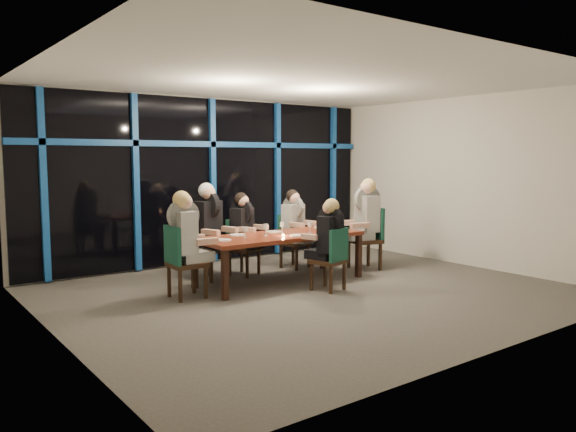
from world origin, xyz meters
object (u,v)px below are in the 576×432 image
at_px(chair_far_mid, 240,244).
at_px(chair_far_right, 291,238).
at_px(dining_table, 280,239).
at_px(water_pitcher, 334,226).
at_px(chair_far_left, 206,243).
at_px(diner_far_left, 209,217).
at_px(wine_bottle, 335,222).
at_px(diner_near_mid, 328,231).
at_px(chair_end_left, 181,258).
at_px(chair_near_mid, 333,256).
at_px(diner_end_right, 365,211).
at_px(diner_far_right, 295,217).
at_px(diner_end_left, 186,229).
at_px(chair_end_right, 369,235).
at_px(diner_far_mid, 244,222).

distance_m(chair_far_mid, chair_far_right, 1.05).
relative_size(dining_table, water_pitcher, 13.58).
height_order(chair_far_left, diner_far_left, diner_far_left).
bearing_deg(chair_far_left, wine_bottle, -48.38).
height_order(diner_near_mid, wine_bottle, diner_near_mid).
relative_size(chair_end_left, diner_near_mid, 1.13).
bearing_deg(chair_far_mid, chair_near_mid, -98.46).
height_order(diner_far_left, diner_end_right, diner_end_right).
relative_size(diner_far_left, diner_near_mid, 1.14).
xyz_separation_m(dining_table, chair_near_mid, (0.28, -0.90, -0.17)).
distance_m(chair_end_left, diner_near_mid, 2.12).
bearing_deg(diner_far_right, chair_end_left, -177.59).
bearing_deg(diner_end_left, diner_end_right, -88.40).
height_order(chair_far_mid, diner_near_mid, diner_near_mid).
bearing_deg(diner_far_right, diner_far_left, 163.57).
xyz_separation_m(chair_far_right, diner_end_left, (-2.45, -0.87, 0.44)).
height_order(dining_table, chair_end_right, chair_end_right).
relative_size(chair_end_right, diner_far_left, 1.05).
xyz_separation_m(chair_far_right, diner_near_mid, (-0.61, -1.70, 0.35)).
bearing_deg(chair_near_mid, wine_bottle, -147.15).
xyz_separation_m(chair_far_mid, chair_near_mid, (0.47, -1.77, -0.01)).
relative_size(diner_near_mid, wine_bottle, 2.53).
bearing_deg(diner_near_mid, diner_far_left, -72.55).
bearing_deg(chair_near_mid, chair_end_right, -165.88).
height_order(chair_far_left, diner_far_right, diner_far_right).
bearing_deg(diner_far_left, diner_near_mid, -76.86).
bearing_deg(chair_end_left, chair_far_mid, -57.76).
height_order(chair_end_right, diner_far_right, diner_far_right).
height_order(chair_far_mid, water_pitcher, water_pitcher).
height_order(chair_far_mid, chair_far_right, chair_far_right).
distance_m(chair_near_mid, diner_far_mid, 1.79).
height_order(dining_table, diner_far_mid, diner_far_mid).
relative_size(chair_far_mid, wine_bottle, 2.63).
bearing_deg(chair_far_left, diner_far_left, -90.00).
relative_size(dining_table, chair_far_right, 2.78).
height_order(dining_table, diner_end_left, diner_end_left).
bearing_deg(diner_end_right, water_pitcher, -60.46).
distance_m(diner_near_mid, water_pitcher, 0.81).
bearing_deg(chair_end_right, chair_far_left, -95.48).
height_order(chair_far_mid, diner_end_left, diner_end_left).
bearing_deg(wine_bottle, dining_table, 173.25).
relative_size(chair_far_left, diner_end_left, 1.06).
relative_size(chair_end_left, diner_end_right, 0.97).
bearing_deg(diner_near_mid, chair_far_right, -123.79).
relative_size(chair_far_mid, chair_far_right, 0.99).
bearing_deg(diner_far_mid, diner_near_mid, -98.82).
bearing_deg(diner_end_left, diner_near_mid, -112.04).
bearing_deg(water_pitcher, chair_far_left, 118.92).
relative_size(diner_far_right, diner_end_left, 0.93).
bearing_deg(diner_near_mid, chair_far_mid, -89.32).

